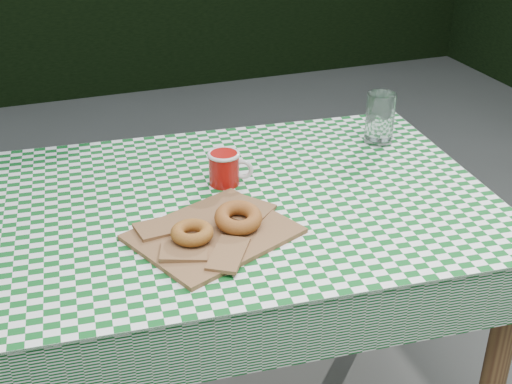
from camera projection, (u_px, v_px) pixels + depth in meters
table at (230, 325)px, 1.81m from camera, size 1.32×0.93×0.75m
tablecloth at (228, 201)px, 1.64m from camera, size 1.34×0.96×0.01m
paper_bag at (213, 233)px, 1.48m from camera, size 0.40×0.37×0.02m
bagel_front at (192, 233)px, 1.44m from camera, size 0.12×0.12×0.03m
bagel_back at (238, 218)px, 1.49m from camera, size 0.11×0.11×0.03m
coffee_mug at (224, 168)px, 1.69m from camera, size 0.20×0.20×0.08m
drinking_glass at (380, 118)px, 1.90m from camera, size 0.11×0.11×0.14m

